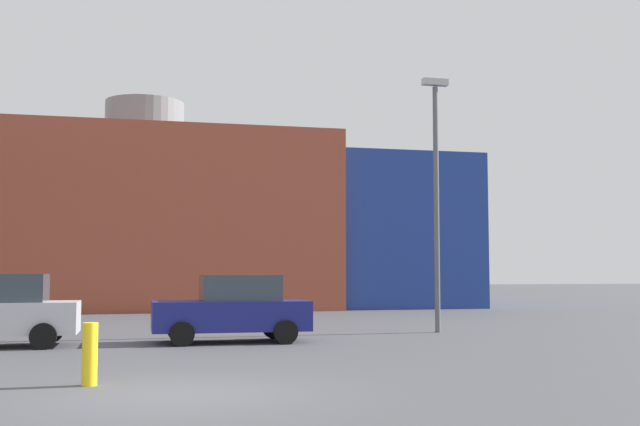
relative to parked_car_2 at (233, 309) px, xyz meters
The scene contains 5 objects.
ground_plane 8.53m from the parked_car_2, 102.34° to the right, with size 200.00×200.00×0.00m, color #47474C.
building_backdrop 21.19m from the parked_car_2, 95.75° to the left, with size 33.47×11.38×10.56m.
parked_car_2 is the anchor object (origin of this frame).
bollard_yellow_0 7.80m from the parked_car_2, 113.67° to the right, with size 0.24×0.24×0.98m, color yellow.
street_lamp 7.49m from the parked_car_2, 16.68° to the left, with size 0.80×0.24×7.66m.
Camera 1 is at (-0.65, -11.72, 1.76)m, focal length 43.79 mm.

